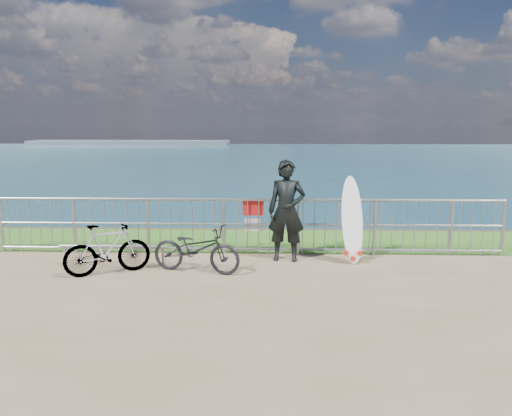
{
  "coord_description": "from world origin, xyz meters",
  "views": [
    {
      "loc": [
        0.48,
        -8.1,
        2.59
      ],
      "look_at": [
        0.17,
        1.2,
        1.0
      ],
      "focal_mm": 35.0,
      "sensor_mm": 36.0,
      "label": 1
    }
  ],
  "objects_px": {
    "surfer": "(287,211)",
    "bicycle_far": "(107,249)",
    "bicycle_near": "(196,249)",
    "surfboard": "(352,223)"
  },
  "relations": [
    {
      "from": "surfer",
      "to": "surfboard",
      "type": "xyz_separation_m",
      "value": [
        1.22,
        -0.12,
        -0.2
      ]
    },
    {
      "from": "surfboard",
      "to": "bicycle_far",
      "type": "height_order",
      "value": "surfboard"
    },
    {
      "from": "bicycle_near",
      "to": "bicycle_far",
      "type": "height_order",
      "value": "bicycle_far"
    },
    {
      "from": "bicycle_far",
      "to": "surfboard",
      "type": "bearing_deg",
      "value": -106.24
    },
    {
      "from": "bicycle_near",
      "to": "bicycle_far",
      "type": "distance_m",
      "value": 1.52
    },
    {
      "from": "surfer",
      "to": "bicycle_far",
      "type": "xyz_separation_m",
      "value": [
        -3.11,
        -0.99,
        -0.52
      ]
    },
    {
      "from": "surfboard",
      "to": "bicycle_near",
      "type": "bearing_deg",
      "value": -165.84
    },
    {
      "from": "surfer",
      "to": "bicycle_near",
      "type": "height_order",
      "value": "surfer"
    },
    {
      "from": "bicycle_far",
      "to": "bicycle_near",
      "type": "bearing_deg",
      "value": -111.51
    },
    {
      "from": "surfboard",
      "to": "bicycle_far",
      "type": "relative_size",
      "value": 1.11
    }
  ]
}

